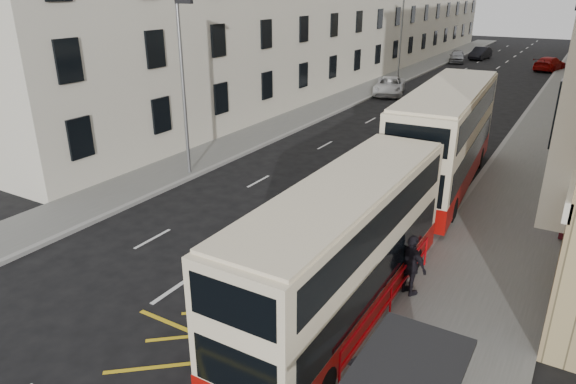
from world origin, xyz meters
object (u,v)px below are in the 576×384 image
Objects in this scene: street_lamp_far at (402,33)px; car_silver at (457,56)px; street_lamp_near at (184,81)px; car_red at (550,64)px; white_van at (389,86)px; double_decker_front at (344,251)px; double_decker_rear at (445,138)px; car_dark at (481,53)px; pedestrian_far at (411,265)px.

car_silver is at bearing 86.31° from street_lamp_far.
car_red is at bearing 76.02° from street_lamp_near.
white_van is 1.01× the size of car_red.
double_decker_front is (11.35, -6.69, -2.60)m from street_lamp_near.
car_red is (0.57, 41.71, -1.60)m from double_decker_rear.
street_lamp_near is 52.67m from car_dark.
car_red reaches higher than car_silver.
double_decker_front is (11.35, -36.69, -2.60)m from street_lamp_far.
pedestrian_far is 0.37× the size of car_red.
car_dark is at bearing -21.01° from car_red.
street_lamp_near is 13.43m from double_decker_front.
double_decker_front is 55.51m from car_silver.
pedestrian_far is (1.72, -9.61, -1.25)m from double_decker_rear.
white_van is (-9.83, 19.75, -1.63)m from double_decker_rear.
double_decker_rear is 41.74m from car_red.
double_decker_rear is (10.98, -25.31, -2.28)m from street_lamp_far.
car_dark is at bearing 86.75° from street_lamp_near.
pedestrian_far is (12.70, -34.92, -3.53)m from street_lamp_far.
white_van is 23.41m from car_silver.
car_silver is at bearing -105.59° from car_dark.
street_lamp_near is 1.52× the size of white_van.
white_van is at bearing -78.31° from street_lamp_far.
double_decker_front is 59.74m from car_dark.
double_decker_rear is 22.12m from white_van.
street_lamp_far reaches higher than double_decker_front.
double_decker_rear is at bearing -66.55° from street_lamp_far.
car_silver is at bearing 74.61° from white_van.
street_lamp_near is at bearing -87.14° from car_dark.
street_lamp_near reaches higher than car_silver.
street_lamp_far is 0.80× the size of double_decker_front.
pedestrian_far reaches higher than car_red.
street_lamp_near is 24.78m from white_van.
street_lamp_far is at bearing -105.39° from car_silver.
white_van is 28.06m from car_dark.
pedestrian_far is at bearing 52.52° from double_decker_front.
double_decker_rear reaches higher than double_decker_front.
street_lamp_near is at bearing -103.08° from car_silver.
street_lamp_near is 0.68× the size of double_decker_rear.
street_lamp_near and street_lamp_far have the same top height.
street_lamp_far is 37.33m from pedestrian_far.
car_red is at bearing 85.32° from double_decker_rear.
pedestrian_far is at bearing 105.43° from car_red.
white_van is (-11.55, 29.36, -0.37)m from pedestrian_far.
street_lamp_far is 18.31m from car_silver.
double_decker_rear is at bearing -78.93° from white_van.
double_decker_front reaches higher than car_silver.
street_lamp_near is at bearing -108.08° from white_van.
white_van is at bearing 107.96° from double_decker_front.
car_dark is at bearing 97.88° from double_decker_front.
double_decker_front is 1.91× the size of white_van.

